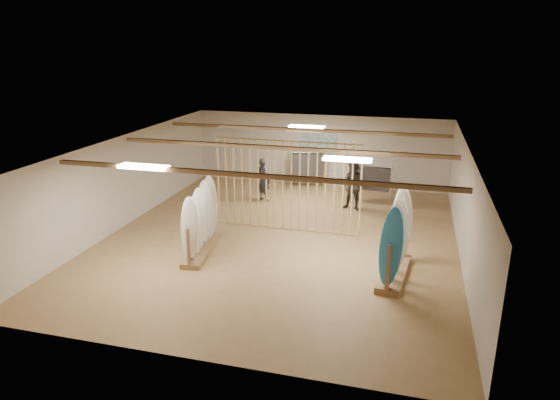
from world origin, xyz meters
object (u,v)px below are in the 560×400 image
(clothing_rack_a, at_px, (306,164))
(clothing_rack_b, at_px, (372,179))
(shopper_b, at_px, (354,183))
(rack_left, at_px, (201,230))
(rack_right, at_px, (396,250))
(shopper_a, at_px, (264,177))

(clothing_rack_a, xyz_separation_m, clothing_rack_b, (2.67, -1.32, -0.03))
(clothing_rack_a, bearing_deg, shopper_b, -60.10)
(rack_left, xyz_separation_m, rack_right, (5.17, -0.14, 0.07))
(clothing_rack_a, relative_size, shopper_a, 0.82)
(clothing_rack_a, height_order, shopper_b, shopper_b)
(rack_right, height_order, clothing_rack_a, rack_right)
(rack_right, bearing_deg, shopper_a, 140.30)
(rack_left, bearing_deg, clothing_rack_b, 46.26)
(rack_right, relative_size, clothing_rack_a, 1.52)
(rack_left, relative_size, rack_right, 1.06)
(rack_left, distance_m, clothing_rack_b, 6.90)
(shopper_b, bearing_deg, rack_left, -113.39)
(rack_left, height_order, shopper_a, rack_left)
(rack_right, relative_size, shopper_a, 1.25)
(shopper_a, bearing_deg, rack_left, 117.73)
(shopper_b, bearing_deg, shopper_a, -170.07)
(clothing_rack_a, xyz_separation_m, shopper_a, (-1.12, -1.99, -0.06))
(rack_right, height_order, clothing_rack_b, rack_right)
(clothing_rack_b, bearing_deg, rack_left, -122.62)
(rack_left, height_order, shopper_b, shopper_b)
(clothing_rack_b, distance_m, shopper_a, 3.85)
(rack_left, distance_m, rack_right, 5.17)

